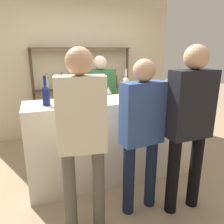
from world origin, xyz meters
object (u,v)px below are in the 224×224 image
counter_bottle_2 (126,86)px  customer_right (190,120)px  cork_jar (92,94)px  counter_bottle_1 (69,94)px  customer_left (82,131)px  counter_bottle_3 (143,85)px  wine_glass (109,91)px  counter_bottle_0 (46,95)px  server_behind_counter (100,99)px  ice_bucket (174,87)px  customer_center (142,127)px

counter_bottle_2 → customer_right: customer_right is taller
cork_jar → customer_right: 1.17m
counter_bottle_1 → customer_left: size_ratio=0.18×
counter_bottle_3 → wine_glass: size_ratio=1.91×
counter_bottle_0 → cork_jar: size_ratio=2.51×
wine_glass → customer_right: size_ratio=0.10×
customer_left → server_behind_counter: bearing=-13.5°
counter_bottle_0 → cork_jar: 0.56m
ice_bucket → cork_jar: bearing=174.5°
counter_bottle_3 → customer_left: (-1.02, -0.89, -0.20)m
cork_jar → counter_bottle_2: bearing=7.0°
counter_bottle_0 → wine_glass: (0.70, -0.05, 0.01)m
server_behind_counter → counter_bottle_3: bearing=40.9°
wine_glass → customer_left: bearing=-125.1°
counter_bottle_2 → counter_bottle_3: (0.25, 0.00, -0.01)m
customer_center → customer_right: 0.47m
counter_bottle_2 → server_behind_counter: server_behind_counter is taller
counter_bottle_1 → customer_center: 0.88m
wine_glass → counter_bottle_1: bearing=179.6°
wine_glass → counter_bottle_0: bearing=175.5°
server_behind_counter → counter_bottle_0: bearing=-40.1°
counter_bottle_1 → counter_bottle_2: counter_bottle_2 is taller
counter_bottle_2 → server_behind_counter: size_ratio=0.23×
counter_bottle_1 → wine_glass: bearing=-0.4°
counter_bottle_2 → counter_bottle_3: size_ratio=1.06×
counter_bottle_0 → counter_bottle_2: 1.03m
counter_bottle_0 → customer_right: (1.29, -0.77, -0.19)m
counter_bottle_1 → ice_bucket: counter_bottle_1 is taller
counter_bottle_0 → ice_bucket: 1.65m
counter_bottle_2 → ice_bucket: (0.63, -0.16, -0.03)m
counter_bottle_2 → server_behind_counter: 0.71m
counter_bottle_0 → customer_left: (0.24, -0.71, -0.19)m
counter_bottle_3 → cork_jar: 0.72m
counter_bottle_1 → customer_left: bearing=-90.4°
counter_bottle_2 → wine_glass: size_ratio=2.02×
cork_jar → customer_right: customer_right is taller
counter_bottle_1 → customer_right: (1.05, -0.72, -0.19)m
wine_glass → customer_center: 0.65m
counter_bottle_3 → customer_right: customer_right is taller
counter_bottle_3 → counter_bottle_2: bearing=-179.3°
counter_bottle_2 → server_behind_counter: bearing=105.2°
customer_center → counter_bottle_1: bearing=40.4°
counter_bottle_3 → wine_glass: (-0.56, -0.23, 0.00)m
counter_bottle_2 → customer_left: (-0.77, -0.88, -0.21)m
counter_bottle_3 → customer_left: size_ratio=0.20×
counter_bottle_3 → customer_right: bearing=-88.2°
counter_bottle_0 → counter_bottle_1: counter_bottle_0 is taller
customer_left → customer_center: customer_left is taller
customer_left → customer_center: 0.62m
cork_jar → customer_center: (0.30, -0.75, -0.21)m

